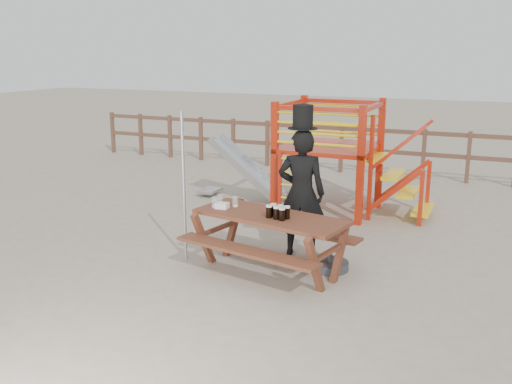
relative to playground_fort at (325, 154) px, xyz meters
name	(u,v)px	position (x,y,z in m)	size (l,w,h in m)	color
ground	(239,270)	(-0.12, -3.58, -1.07)	(60.00, 60.00, 0.00)	tan
back_fence	(361,144)	(-0.12, 3.42, -0.34)	(15.09, 0.09, 1.20)	brown
playground_fort	(325,154)	(0.00, 0.00, 0.00)	(4.71, 1.84, 2.10)	#B3210B
picnic_table	(270,236)	(0.29, -3.43, -0.55)	(2.36, 1.84, 0.82)	brown
man_with_hat	(301,190)	(0.45, -2.62, -0.07)	(0.78, 0.60, 2.25)	black
metal_pole	(184,187)	(-1.04, -3.48, 0.01)	(0.05, 0.05, 2.17)	#B2B2B7
parasol_base	(330,265)	(1.03, -3.03, -1.01)	(0.52, 0.52, 0.22)	#333438
paper_bag	(222,206)	(-0.46, -3.40, -0.21)	(0.18, 0.14, 0.08)	white
stout_pints	(278,212)	(0.44, -3.54, -0.17)	(0.32, 0.23, 0.17)	black
empty_glasses	(223,202)	(-0.50, -3.30, -0.18)	(0.34, 0.23, 0.15)	silver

